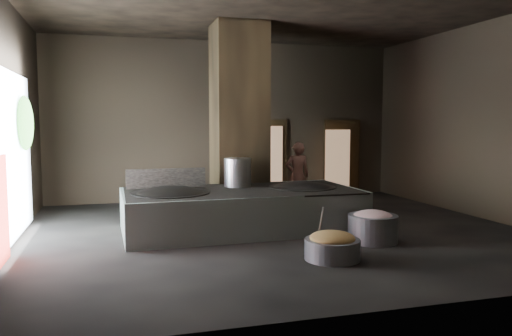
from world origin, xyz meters
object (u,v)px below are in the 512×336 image
object	(u,v)px
hearth_platform	(242,210)
meat_basin	(373,228)
wok_left	(171,197)
veg_basin	(332,249)
cook	(297,175)
stock_pot	(237,173)
wok_right	(302,191)

from	to	relation	value
hearth_platform	meat_basin	xyz separation A→B (m)	(2.09, -1.68, -0.16)
hearth_platform	wok_left	distance (m)	1.49
veg_basin	meat_basin	xyz separation A→B (m)	(1.23, 0.89, 0.09)
veg_basin	cook	bearing A→B (deg)	76.05
stock_pot	veg_basin	bearing A→B (deg)	-75.51
wok_left	wok_right	xyz separation A→B (m)	(2.80, 0.10, 0.00)
veg_basin	stock_pot	bearing A→B (deg)	104.49
cook	meat_basin	distance (m)	3.84
wok_left	stock_pot	bearing A→B (deg)	21.80
wok_left	cook	bearing A→B (deg)	31.92
meat_basin	wok_left	bearing A→B (deg)	155.23
hearth_platform	meat_basin	bearing A→B (deg)	-40.15
veg_basin	hearth_platform	bearing A→B (deg)	108.42
hearth_platform	meat_basin	size ratio (longest dim) A/B	5.20
hearth_platform	veg_basin	bearing A→B (deg)	-72.86
hearth_platform	wok_right	bearing A→B (deg)	0.85
cook	stock_pot	bearing A→B (deg)	47.02
wok_left	hearth_platform	bearing A→B (deg)	1.97
wok_left	stock_pot	world-z (taller)	stock_pot
hearth_platform	wok_right	xyz separation A→B (m)	(1.35, 0.05, 0.34)
wok_right	veg_basin	bearing A→B (deg)	-100.61
wok_left	cook	distance (m)	4.09
wok_left	veg_basin	size ratio (longest dim) A/B	1.67
wok_left	cook	world-z (taller)	cook
wok_left	stock_pot	distance (m)	1.66
wok_right	veg_basin	distance (m)	2.74
hearth_platform	veg_basin	size ratio (longest dim) A/B	5.30
cook	hearth_platform	bearing A→B (deg)	54.88
hearth_platform	veg_basin	world-z (taller)	hearth_platform
hearth_platform	wok_left	size ratio (longest dim) A/B	3.17
veg_basin	meat_basin	world-z (taller)	meat_basin
hearth_platform	wok_right	world-z (taller)	wok_right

